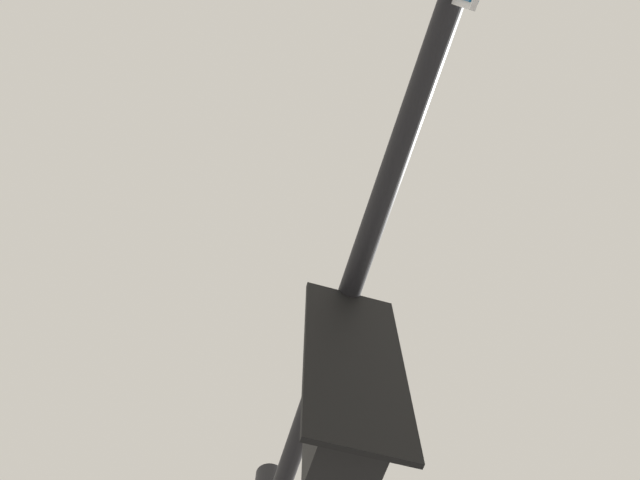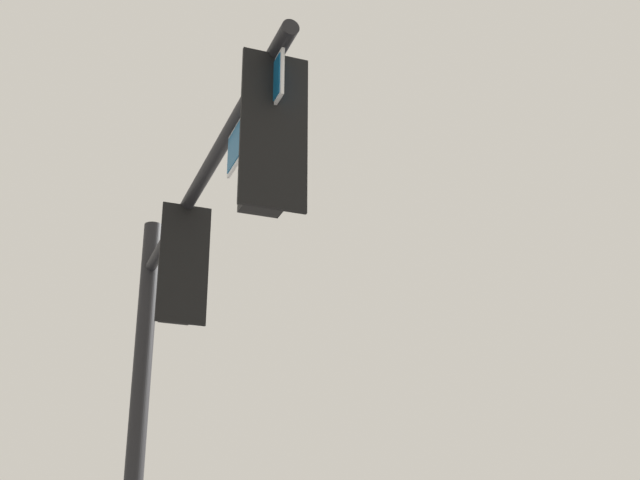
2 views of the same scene
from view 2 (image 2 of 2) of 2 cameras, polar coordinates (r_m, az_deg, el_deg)
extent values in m
cylinder|color=black|center=(10.89, -11.72, -13.22)|extent=(0.23, 0.23, 5.80)
cylinder|color=black|center=(9.00, -7.58, 3.85)|extent=(5.44, 0.62, 0.14)
cube|color=black|center=(9.30, -8.71, -1.46)|extent=(0.08, 0.52, 1.30)
cube|color=black|center=(9.47, -8.96, -1.84)|extent=(0.39, 0.35, 1.10)
cylinder|color=black|center=(9.70, -8.75, 1.53)|extent=(0.04, 0.04, 0.12)
cylinder|color=#340503|center=(9.77, -9.10, -0.41)|extent=(0.05, 0.22, 0.22)
cylinder|color=yellow|center=(9.66, -9.22, -2.23)|extent=(0.05, 0.22, 0.22)
cylinder|color=black|center=(9.55, -9.34, -4.09)|extent=(0.05, 0.22, 0.22)
cube|color=black|center=(6.66, -2.95, 7.12)|extent=(0.08, 0.52, 1.30)
cube|color=black|center=(6.82, -3.45, 6.38)|extent=(0.39, 0.35, 1.10)
cylinder|color=black|center=(7.13, -3.34, 10.69)|extent=(0.04, 0.04, 0.12)
cylinder|color=#340503|center=(7.15, -3.88, 7.98)|extent=(0.05, 0.22, 0.22)
cylinder|color=yellow|center=(6.99, -3.95, 5.64)|extent=(0.05, 0.22, 0.22)
cylinder|color=black|center=(6.84, -4.03, 3.20)|extent=(0.05, 0.22, 0.22)
cube|color=#0A4C7F|center=(7.33, -4.28, 7.79)|extent=(1.44, 0.17, 0.34)
cube|color=white|center=(7.33, -4.28, 7.79)|extent=(1.50, 0.16, 0.40)
camera|label=1|loc=(6.96, -12.35, -16.14)|focal=35.00mm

